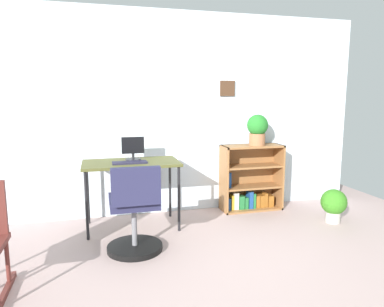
{
  "coord_description": "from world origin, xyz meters",
  "views": [
    {
      "loc": [
        -0.73,
        -2.14,
        1.43
      ],
      "look_at": [
        0.24,
        1.49,
        0.83
      ],
      "focal_mm": 33.19,
      "sensor_mm": 36.0,
      "label": 1
    }
  ],
  "objects_px": {
    "monitor": "(133,149)",
    "bookshelf_low": "(249,181)",
    "keyboard": "(130,162)",
    "desk": "(131,167)",
    "potted_plant_floor": "(334,204)",
    "office_chair": "(135,215)",
    "potted_plant_on_shelf": "(257,129)"
  },
  "relations": [
    {
      "from": "desk",
      "to": "potted_plant_on_shelf",
      "type": "distance_m",
      "value": 1.64
    },
    {
      "from": "bookshelf_low",
      "to": "potted_plant_floor",
      "type": "height_order",
      "value": "bookshelf_low"
    },
    {
      "from": "bookshelf_low",
      "to": "potted_plant_floor",
      "type": "xyz_separation_m",
      "value": [
        0.73,
        -0.73,
        -0.14
      ]
    },
    {
      "from": "keyboard",
      "to": "bookshelf_low",
      "type": "bearing_deg",
      "value": 13.61
    },
    {
      "from": "desk",
      "to": "keyboard",
      "type": "xyz_separation_m",
      "value": [
        -0.02,
        -0.09,
        0.07
      ]
    },
    {
      "from": "desk",
      "to": "keyboard",
      "type": "relative_size",
      "value": 2.84
    },
    {
      "from": "monitor",
      "to": "potted_plant_floor",
      "type": "height_order",
      "value": "monitor"
    },
    {
      "from": "keyboard",
      "to": "office_chair",
      "type": "xyz_separation_m",
      "value": [
        -0.02,
        -0.58,
        -0.38
      ]
    },
    {
      "from": "desk",
      "to": "potted_plant_floor",
      "type": "distance_m",
      "value": 2.34
    },
    {
      "from": "bookshelf_low",
      "to": "potted_plant_floor",
      "type": "bearing_deg",
      "value": -45.02
    },
    {
      "from": "desk",
      "to": "office_chair",
      "type": "bearing_deg",
      "value": -93.39
    },
    {
      "from": "potted_plant_on_shelf",
      "to": "potted_plant_floor",
      "type": "height_order",
      "value": "potted_plant_on_shelf"
    },
    {
      "from": "monitor",
      "to": "potted_plant_on_shelf",
      "type": "relative_size",
      "value": 0.67
    },
    {
      "from": "monitor",
      "to": "potted_plant_on_shelf",
      "type": "bearing_deg",
      "value": 4.57
    },
    {
      "from": "bookshelf_low",
      "to": "monitor",
      "type": "bearing_deg",
      "value": -173.2
    },
    {
      "from": "desk",
      "to": "potted_plant_on_shelf",
      "type": "xyz_separation_m",
      "value": [
        1.59,
        0.23,
        0.36
      ]
    },
    {
      "from": "monitor",
      "to": "bookshelf_low",
      "type": "bearing_deg",
      "value": 6.8
    },
    {
      "from": "keyboard",
      "to": "office_chair",
      "type": "distance_m",
      "value": 0.7
    },
    {
      "from": "keyboard",
      "to": "office_chair",
      "type": "relative_size",
      "value": 0.43
    },
    {
      "from": "bookshelf_low",
      "to": "potted_plant_on_shelf",
      "type": "distance_m",
      "value": 0.68
    },
    {
      "from": "potted_plant_on_shelf",
      "to": "office_chair",
      "type": "bearing_deg",
      "value": -150.97
    },
    {
      "from": "office_chair",
      "to": "potted_plant_on_shelf",
      "type": "distance_m",
      "value": 1.98
    },
    {
      "from": "bookshelf_low",
      "to": "potted_plant_on_shelf",
      "type": "bearing_deg",
      "value": -39.38
    },
    {
      "from": "monitor",
      "to": "potted_plant_floor",
      "type": "xyz_separation_m",
      "value": [
        2.21,
        -0.55,
        -0.64
      ]
    },
    {
      "from": "desk",
      "to": "bookshelf_low",
      "type": "height_order",
      "value": "bookshelf_low"
    },
    {
      "from": "keyboard",
      "to": "monitor",
      "type": "bearing_deg",
      "value": 74.07
    },
    {
      "from": "potted_plant_floor",
      "to": "keyboard",
      "type": "bearing_deg",
      "value": 171.19
    },
    {
      "from": "monitor",
      "to": "keyboard",
      "type": "distance_m",
      "value": 0.23
    },
    {
      "from": "desk",
      "to": "potted_plant_on_shelf",
      "type": "bearing_deg",
      "value": 8.22
    },
    {
      "from": "office_chair",
      "to": "bookshelf_low",
      "type": "xyz_separation_m",
      "value": [
        1.56,
        0.96,
        -0.01
      ]
    },
    {
      "from": "monitor",
      "to": "office_chair",
      "type": "xyz_separation_m",
      "value": [
        -0.07,
        -0.78,
        -0.49
      ]
    },
    {
      "from": "potted_plant_on_shelf",
      "to": "potted_plant_floor",
      "type": "bearing_deg",
      "value": -45.52
    }
  ]
}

